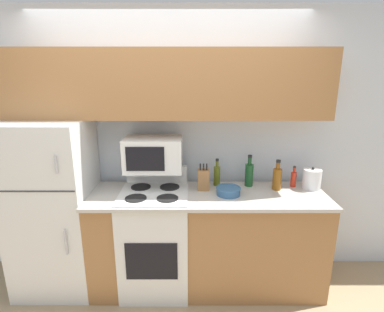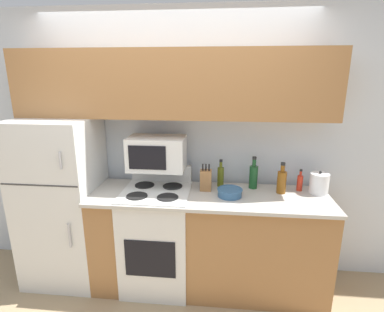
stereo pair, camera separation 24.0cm
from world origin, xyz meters
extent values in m
plane|color=tan|center=(0.00, 0.00, 0.00)|extent=(12.00, 12.00, 0.00)
cube|color=silver|center=(0.00, 0.66, 1.27)|extent=(8.00, 0.05, 2.55)
cube|color=#9E6B3D|center=(0.35, 0.29, 0.45)|extent=(2.09, 0.59, 0.91)
cube|color=#BCB7AD|center=(0.35, 0.27, 0.92)|extent=(2.09, 0.63, 0.03)
cube|color=silver|center=(-1.05, 0.31, 0.79)|extent=(0.69, 0.63, 1.58)
cube|color=#383838|center=(-1.05, 0.00, 1.08)|extent=(0.67, 0.01, 0.01)
cylinder|color=#B7B7BC|center=(-0.82, -0.01, 1.30)|extent=(0.02, 0.02, 0.14)
cylinder|color=#B7B7BC|center=(-0.82, -0.01, 0.63)|extent=(0.02, 0.02, 0.22)
cube|color=#9E6B3D|center=(0.00, 0.47, 1.87)|extent=(2.78, 0.34, 0.58)
cube|color=silver|center=(-0.13, 0.28, 0.47)|extent=(0.60, 0.59, 0.95)
cube|color=black|center=(-0.13, -0.02, 0.46)|extent=(0.43, 0.01, 0.34)
cube|color=#2D2D2D|center=(-0.13, 0.28, 0.94)|extent=(0.58, 0.56, 0.01)
cube|color=silver|center=(-0.13, 0.56, 1.03)|extent=(0.58, 0.06, 0.16)
cylinder|color=black|center=(-0.27, 0.15, 0.95)|extent=(0.18, 0.18, 0.01)
cylinder|color=black|center=(0.00, 0.15, 0.95)|extent=(0.18, 0.18, 0.01)
cylinder|color=black|center=(-0.27, 0.41, 0.95)|extent=(0.18, 0.18, 0.01)
cylinder|color=black|center=(0.00, 0.41, 0.95)|extent=(0.18, 0.18, 0.01)
cube|color=silver|center=(-0.14, 0.41, 1.26)|extent=(0.51, 0.31, 0.30)
cube|color=black|center=(-0.19, 0.26, 1.26)|extent=(0.33, 0.01, 0.21)
cube|color=#9E6B3D|center=(0.31, 0.38, 1.03)|extent=(0.10, 0.09, 0.19)
cylinder|color=black|center=(0.28, 0.37, 1.16)|extent=(0.01, 0.01, 0.06)
cylinder|color=black|center=(0.31, 0.37, 1.16)|extent=(0.01, 0.01, 0.06)
cylinder|color=black|center=(0.34, 0.37, 1.16)|extent=(0.01, 0.01, 0.06)
cylinder|color=#335B84|center=(0.52, 0.26, 0.97)|extent=(0.21, 0.21, 0.06)
torus|color=#335B84|center=(0.52, 0.26, 1.00)|extent=(0.22, 0.22, 0.01)
cylinder|color=red|center=(1.15, 0.45, 1.01)|extent=(0.05, 0.05, 0.14)
cylinder|color=red|center=(1.15, 0.45, 1.10)|extent=(0.02, 0.02, 0.04)
cylinder|color=black|center=(1.15, 0.45, 1.13)|extent=(0.02, 0.03, 0.02)
cylinder|color=#194C23|center=(0.74, 0.47, 1.04)|extent=(0.08, 0.08, 0.21)
cylinder|color=#194C23|center=(0.74, 0.47, 1.18)|extent=(0.03, 0.03, 0.07)
cylinder|color=black|center=(0.74, 0.47, 1.23)|extent=(0.04, 0.04, 0.02)
cylinder|color=#5B6619|center=(0.44, 0.49, 1.03)|extent=(0.06, 0.06, 0.18)
cylinder|color=#5B6619|center=(0.44, 0.49, 1.15)|extent=(0.03, 0.03, 0.06)
cylinder|color=black|center=(0.44, 0.49, 1.19)|extent=(0.03, 0.03, 0.02)
cylinder|color=brown|center=(0.98, 0.38, 1.04)|extent=(0.08, 0.08, 0.20)
cylinder|color=brown|center=(0.98, 0.38, 1.17)|extent=(0.04, 0.04, 0.06)
cylinder|color=black|center=(0.98, 0.38, 1.21)|extent=(0.04, 0.04, 0.02)
cylinder|color=white|center=(1.31, 0.41, 1.03)|extent=(0.16, 0.16, 0.18)
sphere|color=black|center=(1.31, 0.41, 1.13)|extent=(0.02, 0.02, 0.02)
camera|label=1|loc=(0.21, -2.18, 1.97)|focal=28.00mm
camera|label=2|loc=(0.45, -2.16, 1.97)|focal=28.00mm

